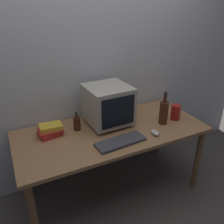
% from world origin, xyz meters
% --- Properties ---
extents(ground_plane, '(6.00, 6.00, 0.00)m').
position_xyz_m(ground_plane, '(0.00, 0.00, 0.00)').
color(ground_plane, '#56514C').
extents(back_wall, '(4.00, 0.08, 2.50)m').
position_xyz_m(back_wall, '(0.00, 0.44, 1.25)').
color(back_wall, silver).
rests_on(back_wall, ground).
extents(desk, '(1.70, 0.76, 0.71)m').
position_xyz_m(desk, '(0.00, 0.00, 0.63)').
color(desk, '#9E7047').
rests_on(desk, ground).
extents(crt_monitor, '(0.39, 0.40, 0.37)m').
position_xyz_m(crt_monitor, '(0.02, 0.13, 0.90)').
color(crt_monitor, '#B2AD9E').
rests_on(crt_monitor, desk).
extents(keyboard, '(0.43, 0.18, 0.02)m').
position_xyz_m(keyboard, '(-0.03, -0.22, 0.72)').
color(keyboard, '#3F3F47').
rests_on(keyboard, desk).
extents(computer_mouse, '(0.06, 0.10, 0.04)m').
position_xyz_m(computer_mouse, '(0.30, -0.23, 0.73)').
color(computer_mouse, beige).
rests_on(computer_mouse, desk).
extents(bottle_tall, '(0.08, 0.08, 0.32)m').
position_xyz_m(bottle_tall, '(0.49, -0.10, 0.83)').
color(bottle_tall, '#472314').
rests_on(bottle_tall, desk).
extents(bottle_short, '(0.06, 0.06, 0.18)m').
position_xyz_m(bottle_short, '(-0.28, 0.14, 0.78)').
color(bottle_short, '#472314').
rests_on(bottle_short, desk).
extents(book_stack, '(0.21, 0.18, 0.10)m').
position_xyz_m(book_stack, '(-0.51, 0.15, 0.76)').
color(book_stack, red).
rests_on(book_stack, desk).
extents(metal_canister, '(0.09, 0.09, 0.15)m').
position_xyz_m(metal_canister, '(0.65, -0.08, 0.78)').
color(metal_canister, '#A51E19').
rests_on(metal_canister, desk).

